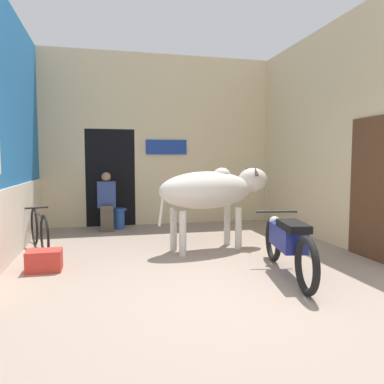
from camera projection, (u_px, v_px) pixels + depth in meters
ground_plane at (223, 292)px, 4.15m from camera, size 30.00×30.00×0.00m
wall_left_shopfront at (6, 134)px, 5.61m from camera, size 0.25×4.63×3.84m
wall_back_with_doorway at (144, 152)px, 8.64m from camera, size 5.19×0.93×3.84m
wall_right_with_door at (325, 137)px, 6.80m from camera, size 0.22×4.63×3.84m
cow at (213, 190)px, 6.10m from camera, size 2.07×1.00×1.37m
motorcycle_near at (288, 242)px, 4.72m from camera, size 0.61×2.00×0.76m
bicycle at (39, 230)px, 6.02m from camera, size 0.61×1.63×0.67m
shopkeeper_seated at (107, 200)px, 7.75m from camera, size 0.37×0.33×1.22m
plastic_stool at (119, 218)px, 8.02m from camera, size 0.33×0.33×0.43m
crate at (44, 261)px, 4.94m from camera, size 0.44×0.32×0.28m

